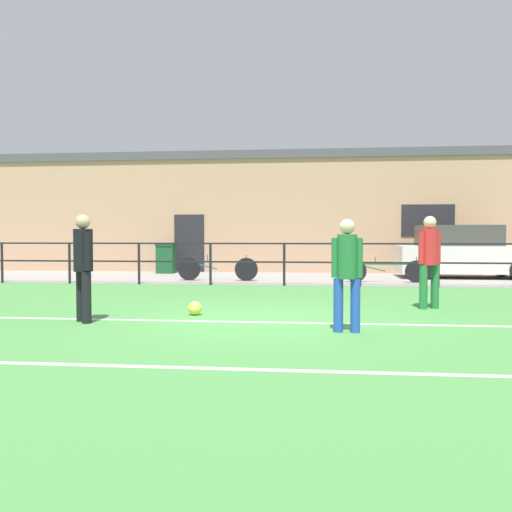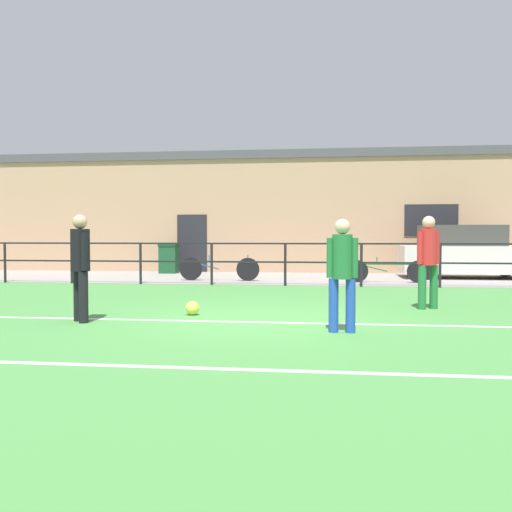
% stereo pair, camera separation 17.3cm
% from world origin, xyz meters
% --- Properties ---
extents(ground, '(60.00, 44.00, 0.04)m').
position_xyz_m(ground, '(0.00, 0.00, -0.02)').
color(ground, '#478C42').
extents(field_line_touchline, '(36.00, 0.11, 0.00)m').
position_xyz_m(field_line_touchline, '(0.00, -0.27, 0.00)').
color(field_line_touchline, white).
rests_on(field_line_touchline, ground).
extents(field_line_hash, '(36.00, 0.11, 0.00)m').
position_xyz_m(field_line_hash, '(0.00, -3.30, 0.00)').
color(field_line_hash, white).
rests_on(field_line_hash, ground).
extents(pavement_strip, '(48.00, 5.00, 0.02)m').
position_xyz_m(pavement_strip, '(0.00, 8.50, 0.01)').
color(pavement_strip, gray).
rests_on(pavement_strip, ground).
extents(perimeter_fence, '(36.07, 0.07, 1.15)m').
position_xyz_m(perimeter_fence, '(0.00, 6.00, 0.75)').
color(perimeter_fence, black).
rests_on(perimeter_fence, ground).
extents(clubhouse_facade, '(28.00, 2.56, 4.39)m').
position_xyz_m(clubhouse_facade, '(0.00, 12.20, 2.20)').
color(clubhouse_facade, tan).
rests_on(clubhouse_facade, ground).
extents(player_goalkeeper, '(0.34, 0.36, 1.67)m').
position_xyz_m(player_goalkeeper, '(-2.71, -0.57, 0.95)').
color(player_goalkeeper, black).
rests_on(player_goalkeeper, ground).
extents(player_striker, '(0.43, 0.28, 1.57)m').
position_xyz_m(player_striker, '(1.30, -1.01, 0.89)').
color(player_striker, blue).
rests_on(player_striker, ground).
extents(player_winger, '(0.43, 0.30, 1.70)m').
position_xyz_m(player_winger, '(2.93, 1.66, 0.97)').
color(player_winger, '#237038').
rests_on(player_winger, ground).
extents(soccer_ball_match, '(0.23, 0.23, 0.23)m').
position_xyz_m(soccer_ball_match, '(-1.16, 0.37, 0.12)').
color(soccer_ball_match, '#E5E04C').
rests_on(soccer_ball_match, ground).
extents(parked_car_red, '(4.03, 1.85, 1.64)m').
position_xyz_m(parked_car_red, '(5.38, 9.14, 0.79)').
color(parked_car_red, silver).
rests_on(parked_car_red, pavement_strip).
extents(bicycle_parked_0, '(2.31, 0.04, 0.72)m').
position_xyz_m(bicycle_parked_0, '(2.79, 7.15, 0.35)').
color(bicycle_parked_0, black).
rests_on(bicycle_parked_0, pavement_strip).
extents(bicycle_parked_1, '(2.37, 0.04, 0.77)m').
position_xyz_m(bicycle_parked_1, '(-2.03, 7.20, 0.37)').
color(bicycle_parked_1, black).
rests_on(bicycle_parked_1, pavement_strip).
extents(trash_bin_0, '(0.63, 0.54, 1.02)m').
position_xyz_m(trash_bin_0, '(-4.39, 10.13, 0.54)').
color(trash_bin_0, '#194C28').
rests_on(trash_bin_0, pavement_strip).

